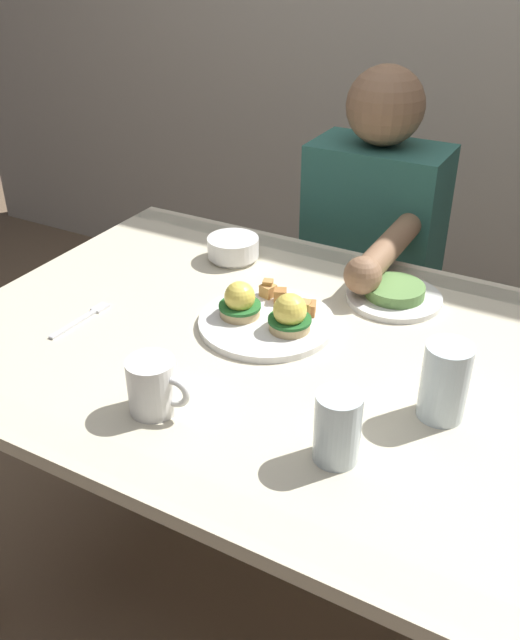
{
  "coord_description": "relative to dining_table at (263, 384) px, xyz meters",
  "views": [
    {
      "loc": [
        0.52,
        -0.96,
        1.44
      ],
      "look_at": [
        -0.01,
        0.0,
        0.78
      ],
      "focal_mm": 38.19,
      "sensor_mm": 36.0,
      "label": 1
    }
  ],
  "objects": [
    {
      "name": "ground_plane",
      "position": [
        0.0,
        0.0,
        -0.63
      ],
      "size": [
        6.0,
        6.0,
        0.0
      ],
      "primitive_type": "plane",
      "color": "#7F664C"
    },
    {
      "name": "dining_table",
      "position": [
        0.0,
        0.0,
        0.0
      ],
      "size": [
        1.2,
        0.9,
        0.74
      ],
      "color": "beige",
      "rests_on": "ground_plane"
    },
    {
      "name": "eggs_benedict_plate",
      "position": [
        -0.02,
        0.05,
        0.13
      ],
      "size": [
        0.27,
        0.27,
        0.09
      ],
      "color": "white",
      "rests_on": "dining_table"
    },
    {
      "name": "fruit_bowl",
      "position": [
        -0.23,
        0.27,
        0.14
      ],
      "size": [
        0.12,
        0.12,
        0.05
      ],
      "color": "white",
      "rests_on": "dining_table"
    },
    {
      "name": "coffee_mug",
      "position": [
        -0.05,
        -0.27,
        0.16
      ],
      "size": [
        0.11,
        0.08,
        0.09
      ],
      "color": "white",
      "rests_on": "dining_table"
    },
    {
      "name": "fork",
      "position": [
        -0.35,
        -0.11,
        0.11
      ],
      "size": [
        0.03,
        0.16,
        0.0
      ],
      "color": "silver",
      "rests_on": "dining_table"
    },
    {
      "name": "water_glass_near",
      "position": [
        0.25,
        -0.24,
        0.16
      ],
      "size": [
        0.07,
        0.07,
        0.12
      ],
      "color": "silver",
      "rests_on": "dining_table"
    },
    {
      "name": "water_glass_far",
      "position": [
        0.36,
        -0.06,
        0.16
      ],
      "size": [
        0.08,
        0.08,
        0.13
      ],
      "color": "silver",
      "rests_on": "dining_table"
    },
    {
      "name": "side_plate",
      "position": [
        0.17,
        0.27,
        0.12
      ],
      "size": [
        0.2,
        0.2,
        0.04
      ],
      "color": "white",
      "rests_on": "dining_table"
    },
    {
      "name": "diner_person",
      "position": [
        -0.01,
        0.6,
        0.02
      ],
      "size": [
        0.34,
        0.54,
        1.14
      ],
      "color": "#33333D",
      "rests_on": "ground_plane"
    }
  ]
}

